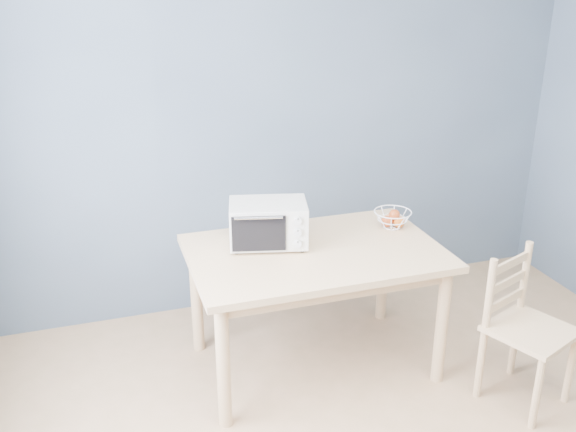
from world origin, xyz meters
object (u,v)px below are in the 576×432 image
object	(u,v)px
dining_table	(315,266)
dining_chair	(524,331)
toaster_oven	(265,223)
fruit_basket	(392,218)

from	to	relation	value
dining_table	dining_chair	distance (m)	1.17
dining_table	toaster_oven	distance (m)	0.37
toaster_oven	fruit_basket	size ratio (longest dim) A/B	1.77
toaster_oven	fruit_basket	world-z (taller)	toaster_oven
fruit_basket	dining_chair	distance (m)	0.97
dining_table	toaster_oven	xyz separation A→B (m)	(-0.24, 0.15, 0.23)
dining_table	toaster_oven	size ratio (longest dim) A/B	2.88
dining_table	fruit_basket	xyz separation A→B (m)	(0.55, 0.16, 0.16)
dining_table	fruit_basket	distance (m)	0.60
dining_table	fruit_basket	bearing A→B (deg)	16.20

